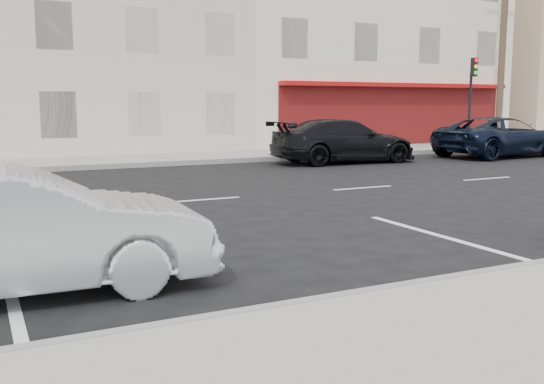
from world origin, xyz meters
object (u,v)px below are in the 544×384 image
at_px(traffic_light, 472,90).
at_px(suv_far, 501,137).
at_px(utility_pole, 503,42).
at_px(fire_hydrant, 441,137).
at_px(car_far, 344,141).
at_px(sedan_silver, 9,231).

relative_size(traffic_light, suv_far, 0.71).
distance_m(utility_pole, traffic_light, 2.97).
bearing_deg(fire_hydrant, car_far, -156.39).
bearing_deg(suv_far, sedan_silver, 115.50).
xyz_separation_m(sedan_silver, car_far, (10.99, 10.56, 0.04)).
height_order(utility_pole, car_far, utility_pole).
xyz_separation_m(traffic_light, suv_far, (-1.90, -3.53, -1.82)).
bearing_deg(fire_hydrant, utility_pole, 1.64).
bearing_deg(suv_far, car_far, 80.50).
relative_size(utility_pole, car_far, 1.78).
bearing_deg(traffic_light, car_far, -161.22).
height_order(traffic_light, fire_hydrant, traffic_light).
relative_size(fire_hydrant, car_far, 0.14).
bearing_deg(sedan_silver, car_far, -43.44).
distance_m(suv_far, car_far, 6.62).
bearing_deg(utility_pole, traffic_light, -172.39).
distance_m(fire_hydrant, car_far, 7.63).
xyz_separation_m(utility_pole, car_far, (-10.49, -3.15, -4.01)).
bearing_deg(fire_hydrant, suv_far, -96.18).
xyz_separation_m(utility_pole, fire_hydrant, (-3.50, -0.10, -4.21)).
relative_size(utility_pole, suv_far, 1.69).
relative_size(fire_hydrant, suv_far, 0.14).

